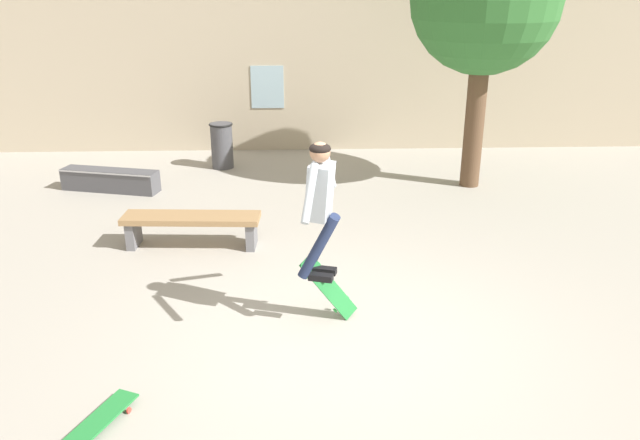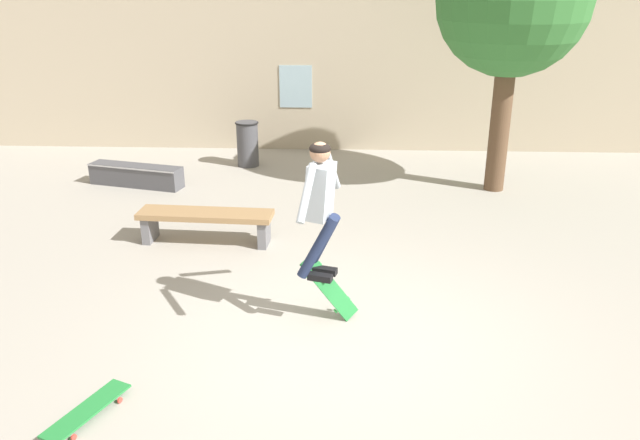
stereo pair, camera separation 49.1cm
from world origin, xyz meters
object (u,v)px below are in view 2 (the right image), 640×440
at_px(skateboard_flipping, 329,288).
at_px(skateboard_resting, 87,410).
at_px(skater, 320,198).
at_px(park_bench, 206,220).
at_px(skate_ledge, 136,175).
at_px(tree_right, 513,1).
at_px(trash_bin, 248,143).

distance_m(skateboard_flipping, skateboard_resting, 2.74).
bearing_deg(skater, park_bench, 144.92).
distance_m(park_bench, skate_ledge, 3.17).
xyz_separation_m(skate_ledge, skateboard_flipping, (3.68, -4.64, 0.19)).
height_order(tree_right, skateboard_resting, tree_right).
bearing_deg(skate_ledge, park_bench, -40.04).
xyz_separation_m(skateboard_flipping, skateboard_resting, (-2.05, -1.79, -0.31)).
bearing_deg(park_bench, skateboard_flipping, -45.42).
distance_m(park_bench, skateboard_flipping, 2.76).
xyz_separation_m(trash_bin, skateboard_resting, (-0.22, -7.83, -0.40)).
xyz_separation_m(tree_right, skate_ledge, (-6.51, -0.08, -3.03)).
height_order(skate_ledge, skater, skater).
distance_m(trash_bin, skater, 6.44).
height_order(tree_right, trash_bin, tree_right).
distance_m(skate_ledge, skater, 6.06).
xyz_separation_m(skate_ledge, trash_bin, (1.85, 1.40, 0.28)).
xyz_separation_m(tree_right, skater, (-2.93, -4.81, -1.77)).
relative_size(tree_right, skateboard_resting, 5.10).
bearing_deg(park_bench, skateboard_resting, -90.06).
relative_size(skate_ledge, skateboard_flipping, 2.33).
xyz_separation_m(skate_ledge, skateboard_resting, (1.63, -6.43, -0.12)).
xyz_separation_m(park_bench, trash_bin, (-0.00, 3.97, 0.12)).
distance_m(tree_right, skateboard_resting, 8.73).
distance_m(park_bench, skater, 2.98).
bearing_deg(trash_bin, skate_ledge, -142.79).
height_order(skate_ledge, skateboard_flipping, skateboard_flipping).
xyz_separation_m(tree_right, skateboard_resting, (-4.88, -6.51, -3.15)).
bearing_deg(park_bench, trash_bin, 93.25).
height_order(tree_right, skateboard_flipping, tree_right).
height_order(tree_right, skate_ledge, tree_right).
distance_m(tree_right, skate_ledge, 7.18).
bearing_deg(skateboard_flipping, skate_ledge, 131.79).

